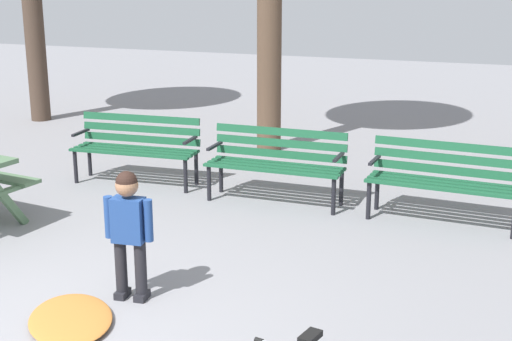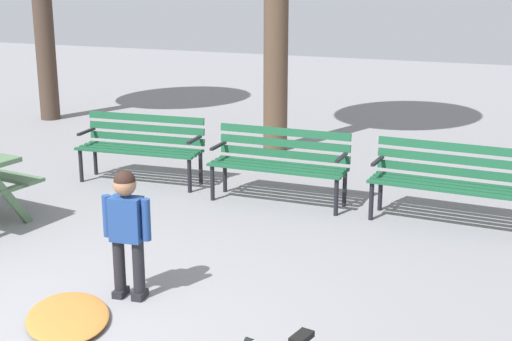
% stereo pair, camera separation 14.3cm
% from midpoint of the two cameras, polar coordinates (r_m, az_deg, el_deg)
% --- Properties ---
extents(ground, '(36.00, 36.00, 0.00)m').
position_cam_midpoint_polar(ground, '(5.69, -17.81, -12.63)').
color(ground, gray).
extents(park_bench_far_left, '(1.63, 0.57, 0.85)m').
position_cam_midpoint_polar(park_bench_far_left, '(9.23, -9.83, 2.13)').
color(park_bench_far_left, '#195133').
rests_on(park_bench_far_left, ground).
extents(park_bench_left, '(1.60, 0.47, 0.85)m').
position_cam_midpoint_polar(park_bench_left, '(8.34, 1.16, 0.91)').
color(park_bench_left, '#195133').
rests_on(park_bench_left, ground).
extents(park_bench_right, '(1.62, 0.54, 0.85)m').
position_cam_midpoint_polar(park_bench_right, '(7.90, 14.22, -0.41)').
color(park_bench_right, '#195133').
rests_on(park_bench_right, ground).
extents(child_standing, '(0.41, 0.19, 1.09)m').
position_cam_midpoint_polar(child_standing, '(5.91, -10.72, -4.24)').
color(child_standing, black).
rests_on(child_standing, ground).
extents(leaf_pile, '(1.05, 1.10, 0.07)m').
position_cam_midpoint_polar(leaf_pile, '(5.84, -15.15, -11.26)').
color(leaf_pile, '#B26B2D').
rests_on(leaf_pile, ground).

